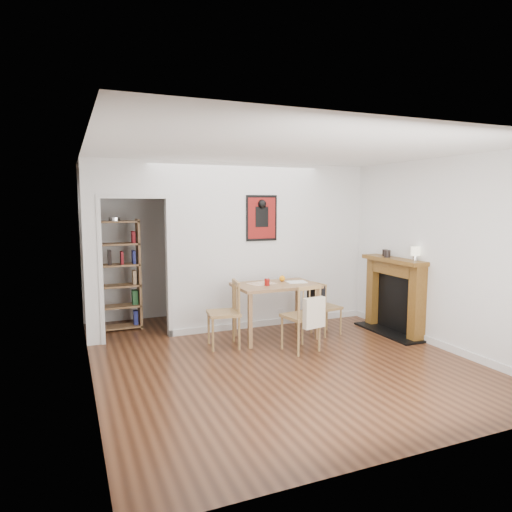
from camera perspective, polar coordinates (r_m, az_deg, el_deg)
name	(u,v)px	position (r m, az deg, el deg)	size (l,w,h in m)	color
ground	(274,355)	(6.14, 2.22, -12.27)	(5.20, 5.20, 0.00)	brown
room_shell	(244,247)	(7.11, -1.56, 1.08)	(5.20, 5.20, 5.20)	silver
dining_table	(275,290)	(6.71, 2.45, -4.32)	(1.19, 0.76, 0.81)	#906443
chair_left	(223,314)	(6.34, -4.09, -7.26)	(0.53, 0.53, 0.93)	#9B7748
chair_right	(325,307)	(7.03, 8.66, -6.33)	(0.52, 0.47, 0.81)	#9B7748
chair_front	(301,317)	(6.21, 5.69, -7.56)	(0.54, 0.59, 0.92)	#9B7748
bookshelf	(116,276)	(7.46, -17.06, -2.37)	(0.73, 0.29, 1.74)	#906443
fireplace	(395,293)	(7.31, 16.97, -4.45)	(0.45, 1.25, 1.16)	brown
red_glass	(267,282)	(6.55, 1.39, -3.28)	(0.08, 0.08, 0.10)	maroon
orange_fruit	(282,278)	(6.90, 3.28, -2.81)	(0.09, 0.09, 0.09)	#FF990D
placemat	(261,283)	(6.71, 0.67, -3.45)	(0.38, 0.29, 0.00)	beige
notebook	(296,282)	(6.83, 5.07, -3.25)	(0.28, 0.21, 0.01)	white
mantel_lamp	(415,252)	(6.94, 19.30, 0.48)	(0.13, 0.13, 0.21)	silver
ceramic_jar_a	(387,254)	(7.25, 16.10, 0.28)	(0.09, 0.09, 0.11)	black
ceramic_jar_b	(385,253)	(7.43, 15.81, 0.40)	(0.08, 0.08, 0.10)	black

